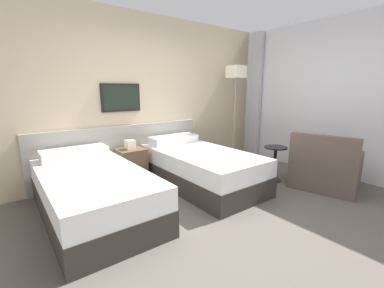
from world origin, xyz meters
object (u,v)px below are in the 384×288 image
at_px(side_table, 275,158).
at_px(armchair, 325,171).
at_px(floor_lamp, 236,79).
at_px(bed_near_door, 93,192).
at_px(bed_near_window, 200,167).
at_px(nightstand, 131,165).

height_order(side_table, armchair, armchair).
bearing_deg(floor_lamp, bed_near_door, -169.24).
xyz_separation_m(bed_near_door, side_table, (2.73, -0.59, 0.10)).
distance_m(bed_near_window, nightstand, 1.11).
distance_m(floor_lamp, armchair, 2.29).
bearing_deg(armchair, bed_near_door, 52.93).
xyz_separation_m(bed_near_door, floor_lamp, (2.97, 0.56, 1.39)).
distance_m(bed_near_door, side_table, 2.79).
xyz_separation_m(bed_near_door, bed_near_window, (1.64, 0.00, 0.00)).
bearing_deg(bed_near_door, nightstand, 42.40).
height_order(nightstand, floor_lamp, floor_lamp).
height_order(floor_lamp, side_table, floor_lamp).
relative_size(bed_near_window, armchair, 1.90).
height_order(floor_lamp, armchair, floor_lamp).
xyz_separation_m(floor_lamp, side_table, (-0.24, -1.16, -1.29)).
xyz_separation_m(nightstand, armchair, (2.24, -1.99, -0.02)).
bearing_deg(bed_near_door, side_table, -12.25).
bearing_deg(side_table, armchair, -63.43).
height_order(bed_near_window, side_table, bed_near_window).
distance_m(bed_near_door, floor_lamp, 3.33).
xyz_separation_m(bed_near_window, armchair, (1.42, -1.25, -0.01)).
bearing_deg(bed_near_window, armchair, -41.30).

